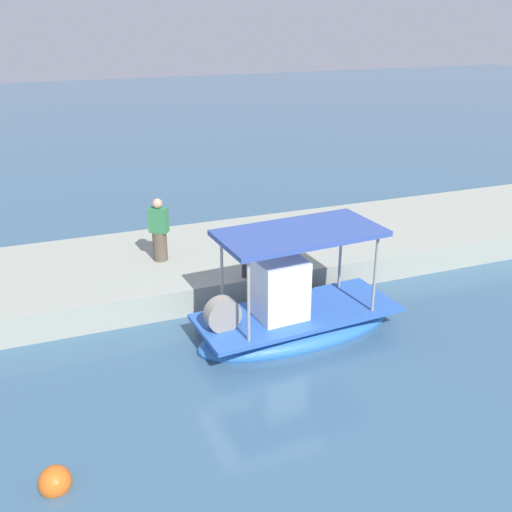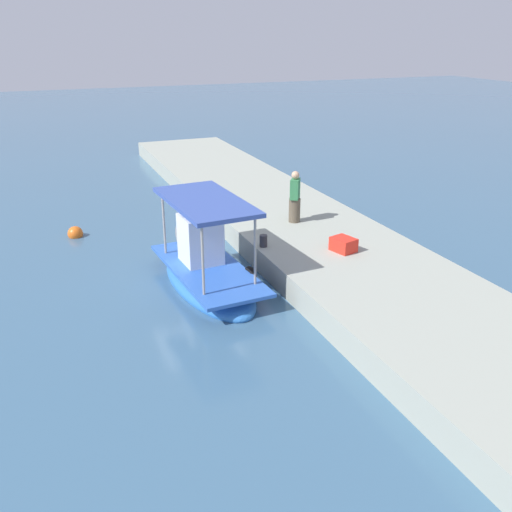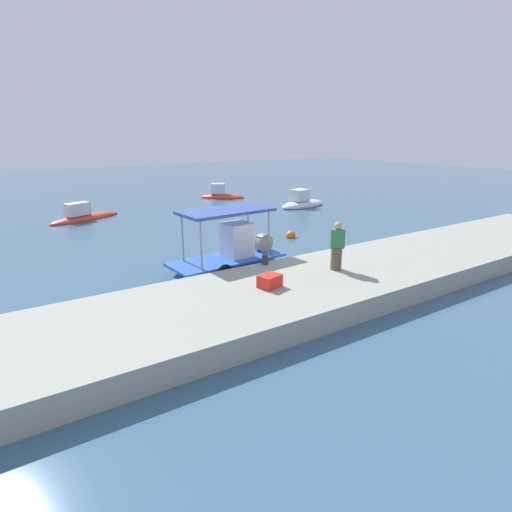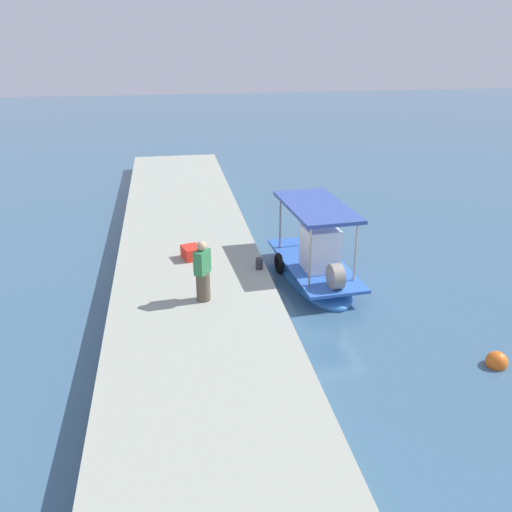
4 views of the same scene
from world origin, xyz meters
The scene contains 10 objects.
ground_plane centered at (0.00, 0.00, 0.00)m, with size 120.00×120.00×0.00m, color #3A5E7B.
dock_quay centered at (0.00, -4.22, 0.37)m, with size 36.00×4.82×0.74m, color #9AA092.
main_fishing_boat centered at (-0.95, -0.09, 0.47)m, with size 5.18×2.32×2.96m.
fisherman_near_bollard centered at (1.34, -3.99, 1.55)m, with size 0.57×0.55×1.78m.
mooring_bollard centered at (-0.49, -2.07, 0.92)m, with size 0.24×0.24×0.37m, color #2D2D33.
cargo_crate centered at (-1.73, -4.15, 0.95)m, with size 0.70×0.56×0.41m, color red.
marker_buoy centered at (4.75, 3.09, 0.11)m, with size 0.55×0.55×0.55m.
moored_boat_near centered at (11.60, 10.47, 0.27)m, with size 4.47×2.33×1.63m.
moored_boat_mid centered at (-3.82, 14.48, 0.20)m, with size 5.13×3.13×1.44m.
moored_boat_far centered at (8.46, 17.92, 0.22)m, with size 3.91×3.52×1.52m.
Camera 3 is at (-9.00, -14.49, 5.56)m, focal length 28.99 mm.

